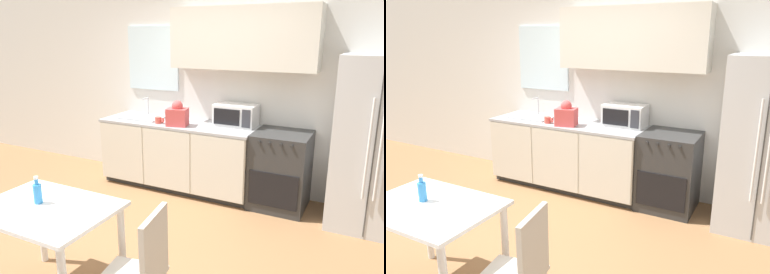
# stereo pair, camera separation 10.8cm
# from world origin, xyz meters

# --- Properties ---
(ground_plane) EXTENTS (12.00, 12.00, 0.00)m
(ground_plane) POSITION_xyz_m (0.00, 0.00, 0.00)
(ground_plane) COLOR olive
(wall_back) EXTENTS (12.00, 0.38, 2.70)m
(wall_back) POSITION_xyz_m (0.06, 1.91, 1.46)
(wall_back) COLOR silver
(wall_back) RESTS_ON ground_plane
(kitchen_counter) EXTENTS (2.07, 0.68, 0.89)m
(kitchen_counter) POSITION_xyz_m (-0.36, 1.58, 0.45)
(kitchen_counter) COLOR #333333
(kitchen_counter) RESTS_ON ground_plane
(oven_range) EXTENTS (0.63, 0.65, 0.90)m
(oven_range) POSITION_xyz_m (0.99, 1.59, 0.45)
(oven_range) COLOR #2D2D2D
(oven_range) RESTS_ON ground_plane
(refrigerator) EXTENTS (0.78, 0.75, 1.80)m
(refrigerator) POSITION_xyz_m (1.95, 1.56, 0.90)
(refrigerator) COLOR silver
(refrigerator) RESTS_ON ground_plane
(kitchen_sink) EXTENTS (0.57, 0.39, 0.26)m
(kitchen_sink) POSITION_xyz_m (-0.92, 1.59, 0.91)
(kitchen_sink) COLOR #B7BABC
(kitchen_sink) RESTS_ON kitchen_counter
(microwave) EXTENTS (0.51, 0.32, 0.27)m
(microwave) POSITION_xyz_m (0.38, 1.72, 1.02)
(microwave) COLOR silver
(microwave) RESTS_ON kitchen_counter
(coffee_mug) EXTENTS (0.12, 0.09, 0.08)m
(coffee_mug) POSITION_xyz_m (-0.54, 1.41, 0.93)
(coffee_mug) COLOR #BF4C3F
(coffee_mug) RESTS_ON kitchen_counter
(grocery_bag_0) EXTENTS (0.29, 0.26, 0.31)m
(grocery_bag_0) POSITION_xyz_m (-0.27, 1.41, 1.02)
(grocery_bag_0) COLOR #D14C4C
(grocery_bag_0) RESTS_ON kitchen_counter
(dining_table) EXTENTS (1.00, 0.73, 0.76)m
(dining_table) POSITION_xyz_m (-0.17, -0.79, 0.63)
(dining_table) COLOR white
(dining_table) RESTS_ON ground_plane
(dining_chair_side) EXTENTS (0.46, 0.46, 0.93)m
(dining_chair_side) POSITION_xyz_m (0.71, -0.84, 0.54)
(dining_chair_side) COLOR beige
(dining_chair_side) RESTS_ON ground_plane
(drink_bottle) EXTENTS (0.06, 0.06, 0.21)m
(drink_bottle) POSITION_xyz_m (-0.27, -0.77, 0.84)
(drink_bottle) COLOR #338CD8
(drink_bottle) RESTS_ON dining_table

